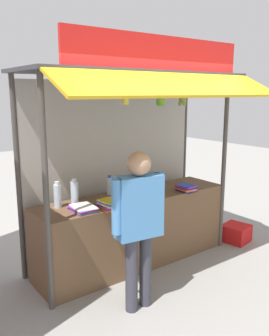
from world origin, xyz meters
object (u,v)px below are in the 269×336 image
Objects in this scene: water_bottle_rear_center at (58,195)px; banana_bunch_rightmost at (183,99)px; vendor_person at (139,217)px; plastic_crate at (236,233)px; water_bottle_front_left at (145,177)px; water_bottle_mid_right at (75,192)px; magazine_stack_left at (111,204)px; magazine_stack_right at (186,188)px; magazine_stack_mid_left at (83,209)px; banana_bunch_inner_left at (161,99)px; banana_bunch_leftmost at (126,98)px; water_bottle_far_right at (110,186)px.

water_bottle_rear_center is 1.14× the size of banana_bunch_rightmost.
vendor_person is 2.38m from plastic_crate.
water_bottle_mid_right is (-1.15, -0.15, 0.01)m from water_bottle_front_left.
plastic_crate is at bearing -2.84° from magazine_stack_left.
magazine_stack_right is at bearing -12.58° from water_bottle_rear_center.
magazine_stack_mid_left is 1.47m from banana_bunch_inner_left.
banana_bunch_rightmost is 0.33m from banana_bunch_inner_left.
water_bottle_rear_center is at bearing 174.21° from water_bottle_mid_right.
banana_bunch_leftmost is (-0.80, -0.68, 1.07)m from water_bottle_front_left.
banana_bunch_leftmost reaches higher than vendor_person.
banana_bunch_rightmost is 0.74× the size of plastic_crate.
vendor_person reaches higher than water_bottle_mid_right.
magazine_stack_mid_left is 1.26× the size of magazine_stack_left.
water_bottle_rear_center is at bearing 157.84° from banana_bunch_rightmost.
magazine_stack_right is (1.64, -0.37, -0.10)m from water_bottle_rear_center.
banana_bunch_leftmost is at bearing -170.42° from magazine_stack_right.
water_bottle_rear_center reaches higher than plastic_crate.
banana_bunch_leftmost is 0.81m from banana_bunch_rightmost.
banana_bunch_rightmost is at bearing -24.73° from water_bottle_mid_right.
vendor_person is at bearing -70.62° from magazine_stack_mid_left.
magazine_stack_left is 0.16× the size of vendor_person.
water_bottle_rear_center is 1.80m from banana_bunch_rightmost.
magazine_stack_mid_left is 0.20× the size of vendor_person.
magazine_stack_right is 1.10× the size of banana_bunch_leftmost.
water_bottle_far_right is 0.55m from water_bottle_mid_right.
water_bottle_rear_center is 1.32m from banana_bunch_leftmost.
plastic_crate is (1.23, -0.62, -0.91)m from water_bottle_front_left.
water_bottle_front_left is 1.35m from water_bottle_rear_center.
banana_bunch_rightmost is at bearing -0.04° from banana_bunch_leftmost.
water_bottle_rear_center is at bearing 120.75° from vendor_person.
banana_bunch_leftmost is at bearing -56.94° from water_bottle_mid_right.
water_bottle_front_left is 0.93× the size of water_bottle_mid_right.
vendor_person reaches higher than magazine_stack_left.
banana_bunch_leftmost is at bearing 79.11° from vendor_person.
water_bottle_mid_right is 1.21× the size of magazine_stack_left.
banana_bunch_rightmost is (1.19, -0.27, 1.16)m from magazine_stack_mid_left.
water_bottle_mid_right is at bearing -169.05° from water_bottle_far_right.
magazine_stack_left is (-0.90, -0.51, -0.09)m from water_bottle_front_left.
vendor_person is (-0.34, -1.05, -0.04)m from water_bottle_far_right.
banana_bunch_inner_left reaches higher than water_bottle_rear_center.
banana_bunch_rightmost is 1.00× the size of banana_bunch_inner_left.
water_bottle_front_left is at bearing 18.87° from magazine_stack_mid_left.
water_bottle_mid_right is at bearing -5.79° from water_bottle_rear_center.
banana_bunch_inner_left is at bearing -163.19° from magazine_stack_right.
plastic_crate is at bearing -17.47° from water_bottle_far_right.
magazine_stack_left is at bearing -179.02° from magazine_stack_right.
water_bottle_rear_center is at bearing 169.19° from plastic_crate.
banana_bunch_leftmost reaches higher than water_bottle_front_left.
banana_bunch_leftmost is 0.88× the size of banana_bunch_inner_left.
water_bottle_front_left is 1.44m from vendor_person.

